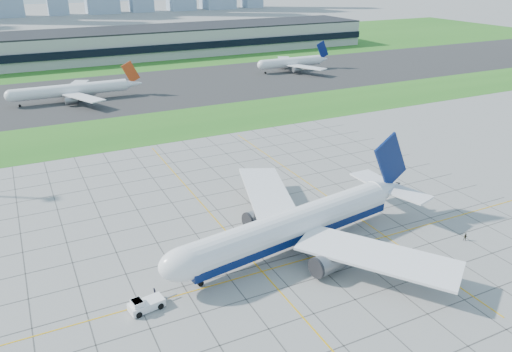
{
  "coord_description": "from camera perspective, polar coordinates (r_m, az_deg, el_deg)",
  "views": [
    {
      "loc": [
        -44.34,
        -68.87,
        50.73
      ],
      "look_at": [
        1.07,
        22.75,
        7.0
      ],
      "focal_mm": 35.0,
      "sensor_mm": 36.0,
      "label": 1
    }
  ],
  "objects": [
    {
      "name": "ground",
      "position": [
        96.35,
        5.51,
        -8.74
      ],
      "size": [
        1400.0,
        1400.0,
        0.0
      ],
      "primitive_type": "plane",
      "color": "gray",
      "rests_on": "ground"
    },
    {
      "name": "grass_median",
      "position": [
        172.56,
        -10.34,
        5.68
      ],
      "size": [
        700.0,
        35.0,
        0.04
      ],
      "primitive_type": "cube",
      "color": "#225F1B",
      "rests_on": "ground"
    },
    {
      "name": "asphalt_taxiway",
      "position": [
        224.23,
        -14.46,
        9.36
      ],
      "size": [
        700.0,
        75.0,
        0.04
      ],
      "primitive_type": "cube",
      "color": "#383838",
      "rests_on": "ground"
    },
    {
      "name": "grass_far",
      "position": [
        330.8,
        -18.85,
        13.14
      ],
      "size": [
        700.0,
        145.0,
        0.04
      ],
      "primitive_type": "cube",
      "color": "#225F1B",
      "rests_on": "ground"
    },
    {
      "name": "apron_markings",
      "position": [
        104.74,
        2.53,
        -5.83
      ],
      "size": [
        120.0,
        130.0,
        0.03
      ],
      "color": "#474744",
      "rests_on": "ground"
    },
    {
      "name": "terminal",
      "position": [
        313.36,
        -10.87,
        14.9
      ],
      "size": [
        260.0,
        43.0,
        15.8
      ],
      "color": "#B7B7B2",
      "rests_on": "ground"
    },
    {
      "name": "airliner",
      "position": [
        94.85,
        4.39,
        -5.68
      ],
      "size": [
        58.9,
        59.22,
        18.63
      ],
      "rotation": [
        0.0,
        0.0,
        0.16
      ],
      "color": "white",
      "rests_on": "ground"
    },
    {
      "name": "pushback_tug",
      "position": [
        83.34,
        -12.6,
        -14.14
      ],
      "size": [
        8.19,
        3.56,
        2.25
      ],
      "rotation": [
        0.0,
        0.0,
        0.16
      ],
      "color": "white",
      "rests_on": "ground"
    },
    {
      "name": "crew_near",
      "position": [
        85.76,
        -11.5,
        -12.93
      ],
      "size": [
        0.72,
        0.77,
        1.76
      ],
      "primitive_type": "imported",
      "rotation": [
        0.0,
        0.0,
        0.95
      ],
      "color": "black",
      "rests_on": "ground"
    },
    {
      "name": "crew_far",
      "position": [
        107.75,
        22.83,
        -6.45
      ],
      "size": [
        0.98,
        0.96,
        1.6
      ],
      "primitive_type": "imported",
      "rotation": [
        0.0,
        0.0,
        -0.71
      ],
      "color": "black",
      "rests_on": "ground"
    },
    {
      "name": "distant_jet_1",
      "position": [
        213.3,
        -20.24,
        9.22
      ],
      "size": [
        49.64,
        42.66,
        14.08
      ],
      "color": "white",
      "rests_on": "ground"
    },
    {
      "name": "distant_jet_2",
      "position": [
        260.07,
        4.16,
        12.85
      ],
      "size": [
        38.93,
        42.66,
        14.08
      ],
      "color": "white",
      "rests_on": "ground"
    }
  ]
}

